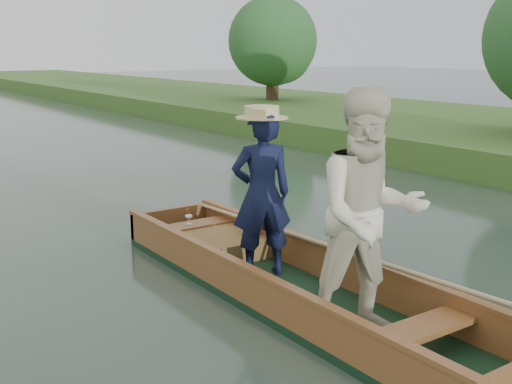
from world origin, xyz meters
TOP-DOWN VIEW (x-y plane):
  - ground at (0.00, 0.00)m, footprint 120.00×120.00m
  - punt at (-0.02, -0.36)m, footprint 1.22×5.00m

SIDE VIEW (x-z plane):
  - ground at x=0.00m, z-range 0.00..0.00m
  - punt at x=-0.02m, z-range -0.29..1.79m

